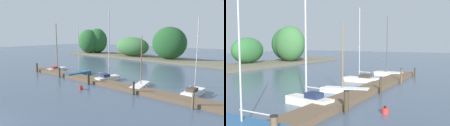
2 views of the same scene
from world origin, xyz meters
The scene contains 11 objects.
dock_pier centered at (0.00, 13.60, 0.17)m, with size 31.39×1.80×0.35m.
sailboat_1 centered at (-7.78, 14.90, 0.29)m, with size 1.26×4.27×6.82m.
sailboat_2 centered at (-2.47, 15.20, 0.52)m, with size 1.41×3.55×8.47m.
sailboat_3 centered at (2.27, 15.15, 0.28)m, with size 1.95×3.97×5.50m.
sailboat_4 centered at (7.60, 16.07, 0.35)m, with size 1.22×3.60×7.25m.
sailboat_5 centered at (13.62, 15.33, 0.32)m, with size 1.43×3.37×6.86m.
mooring_piling_2 centered at (-2.87, 12.31, 0.65)m, with size 0.31×0.31×1.28m.
mooring_piling_3 centered at (3.23, 12.46, 0.63)m, with size 0.24×0.24×1.25m.
mooring_piling_4 centered at (8.77, 12.39, 0.72)m, with size 0.20×0.20×1.42m.
mooring_piling_5 centered at (14.28, 12.32, 0.49)m, with size 0.21×0.21×0.97m.
channel_buoy_0 centered at (-1.91, 10.37, 0.17)m, with size 0.40×0.40×0.45m.
Camera 2 is at (-15.57, 5.85, 4.01)m, focal length 41.68 mm.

